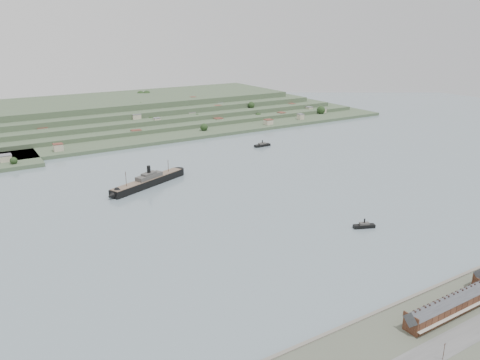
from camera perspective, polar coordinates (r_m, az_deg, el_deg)
ground at (r=366.12m, az=3.03°, el=-3.18°), size 1400.00×1400.00×0.00m
terrace_row at (r=250.70m, az=24.10°, el=-13.81°), size 55.60×9.80×11.07m
far_peninsula at (r=718.89m, az=-13.34°, el=7.95°), size 760.00×309.00×30.00m
steamship at (r=416.67m, az=-11.36°, el=-0.26°), size 84.61×43.66×21.49m
tugboat at (r=337.55m, az=14.89°, el=-5.39°), size 15.57×9.66×6.84m
ferry_east at (r=548.77m, az=2.73°, el=4.29°), size 20.13×5.73×7.53m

